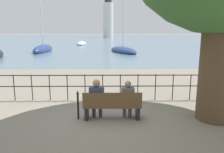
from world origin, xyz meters
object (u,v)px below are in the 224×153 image
object	(u,v)px
sailboat_1	(123,50)
harbor_lighthouse	(108,18)
closed_umbrella	(78,103)
sailboat_2	(81,43)
seated_person_right	(128,98)
park_bench	(112,106)
sailboat_0	(43,50)
seated_person_left	(97,97)

from	to	relation	value
sailboat_1	harbor_lighthouse	distance (m)	88.59
closed_umbrella	sailboat_2	bearing A→B (deg)	96.89
closed_umbrella	harbor_lighthouse	distance (m)	112.25
closed_umbrella	sailboat_2	size ratio (longest dim) A/B	0.10
seated_person_right	closed_umbrella	distance (m)	1.55
sailboat_1	sailboat_2	bearing A→B (deg)	96.00
sailboat_2	closed_umbrella	bearing A→B (deg)	-87.18
park_bench	sailboat_2	xyz separation A→B (m)	(-6.34, 43.73, -0.19)
sailboat_2	sailboat_0	bearing A→B (deg)	-103.17
seated_person_left	harbor_lighthouse	size ratio (longest dim) A/B	0.06
sailboat_2	park_bench	bearing A→B (deg)	-85.82
closed_umbrella	sailboat_1	size ratio (longest dim) A/B	0.08
sailboat_0	park_bench	bearing A→B (deg)	-70.33
sailboat_0	sailboat_2	distance (m)	19.32
seated_person_left	sailboat_0	bearing A→B (deg)	109.93
seated_person_left	sailboat_1	xyz separation A→B (m)	(2.33, 23.78, -0.42)
seated_person_right	sailboat_0	world-z (taller)	sailboat_0
closed_umbrella	sailboat_2	distance (m)	44.02
park_bench	sailboat_0	world-z (taller)	sailboat_0
sailboat_2	seated_person_right	bearing A→B (deg)	-85.18
harbor_lighthouse	sailboat_2	bearing A→B (deg)	-94.95
sailboat_0	sailboat_1	bearing A→B (deg)	-5.27
park_bench	harbor_lighthouse	distance (m)	112.29
seated_person_right	sailboat_1	size ratio (longest dim) A/B	0.10
harbor_lighthouse	sailboat_1	bearing A→B (deg)	-88.51
seated_person_left	closed_umbrella	distance (m)	0.61
closed_umbrella	harbor_lighthouse	world-z (taller)	harbor_lighthouse
seated_person_left	sailboat_0	distance (m)	26.16
park_bench	sailboat_2	size ratio (longest dim) A/B	0.20
sailboat_0	sailboat_2	bearing A→B (deg)	79.70
park_bench	seated_person_left	bearing A→B (deg)	171.28
seated_person_left	sailboat_0	xyz separation A→B (m)	(-8.92, 24.59, -0.38)
seated_person_left	seated_person_right	distance (m)	0.96
harbor_lighthouse	sailboat_0	bearing A→B (deg)	-95.86
seated_person_right	closed_umbrella	bearing A→B (deg)	-178.25
seated_person_left	sailboat_1	size ratio (longest dim) A/B	0.11
park_bench	seated_person_right	world-z (taller)	seated_person_right
sailboat_2	harbor_lighthouse	bearing A→B (deg)	80.99
seated_person_left	sailboat_1	distance (m)	23.90
closed_umbrella	sailboat_0	size ratio (longest dim) A/B	0.12
seated_person_left	sailboat_2	xyz separation A→B (m)	(-5.86, 43.66, -0.46)
seated_person_right	closed_umbrella	world-z (taller)	seated_person_right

